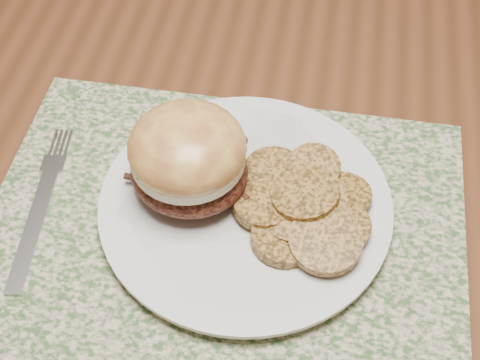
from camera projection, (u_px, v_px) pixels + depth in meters
name	position (u px, v px, depth m)	size (l,w,h in m)	color
ground	(280.00, 348.00, 1.35)	(3.50, 3.50, 0.00)	brown
dining_table	(306.00, 120.00, 0.83)	(1.50, 0.90, 0.75)	#5A2F1A
placemat	(224.00, 225.00, 0.63)	(0.45, 0.33, 0.00)	#37562C
dinner_plate	(245.00, 205.00, 0.63)	(0.26, 0.26, 0.02)	silver
pork_sandwich	(188.00, 157.00, 0.61)	(0.14, 0.14, 0.08)	black
roasted_potatoes	(305.00, 206.00, 0.61)	(0.14, 0.15, 0.03)	#9E692E
fork	(41.00, 204.00, 0.64)	(0.04, 0.20, 0.00)	silver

